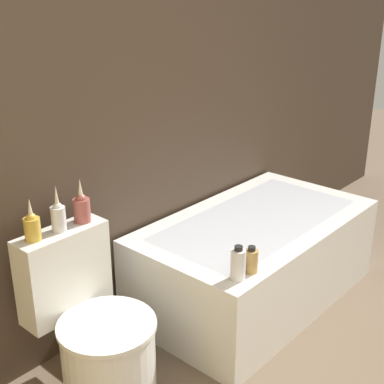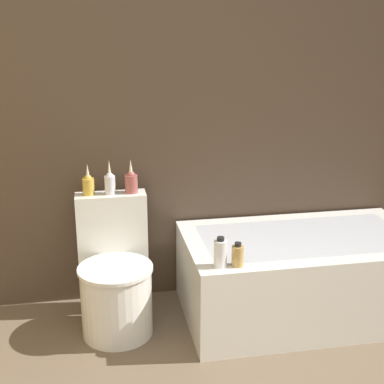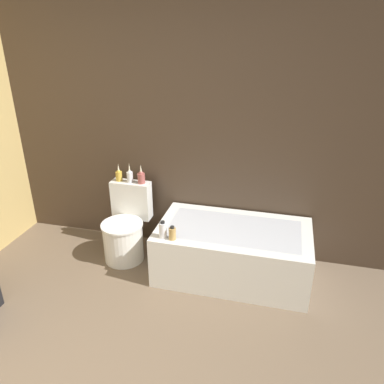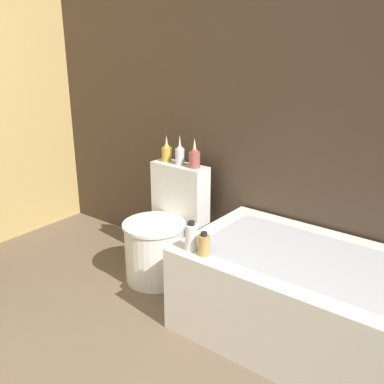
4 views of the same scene
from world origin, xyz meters
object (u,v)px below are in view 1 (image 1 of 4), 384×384
toilet (97,338)px  shampoo_bottle_tall (238,264)px  vase_silver (58,216)px  bathtub (255,258)px  vase_bronze (82,207)px  shampoo_bottle_short (251,261)px  vase_gold (32,226)px

toilet → shampoo_bottle_tall: 0.68m
shampoo_bottle_tall → vase_silver: bearing=133.6°
vase_silver → shampoo_bottle_tall: 0.80m
bathtub → vase_bronze: 1.16m
shampoo_bottle_short → vase_silver: bearing=137.7°
toilet → vase_gold: vase_gold is taller
vase_bronze → shampoo_bottle_short: vase_bronze is taller
bathtub → toilet: bearing=177.6°
bathtub → shampoo_bottle_tall: (-0.58, -0.30, 0.32)m
vase_silver → shampoo_bottle_tall: (0.52, -0.55, -0.25)m
vase_silver → vase_gold: bearing=177.0°
bathtub → toilet: 1.10m
vase_silver → vase_bronze: size_ratio=1.02×
vase_bronze → shampoo_bottle_short: size_ratio=1.55×
vase_bronze → shampoo_bottle_tall: 0.72m
bathtub → shampoo_bottle_short: (-0.49, -0.31, 0.30)m
shampoo_bottle_tall → vase_bronze: bearing=126.1°
toilet → vase_silver: 0.55m
vase_bronze → shampoo_bottle_tall: size_ratio=1.23×
shampoo_bottle_tall → vase_gold: bearing=139.3°
shampoo_bottle_tall → bathtub: bearing=27.5°
bathtub → vase_silver: size_ratio=6.90×
vase_silver → shampoo_bottle_short: size_ratio=1.59×
toilet → vase_silver: bearing=90.0°
vase_silver → toilet: bearing=-90.0°
shampoo_bottle_short → toilet: bearing=149.7°
vase_gold → vase_bronze: bearing=-1.1°
vase_silver → vase_bronze: 0.12m
shampoo_bottle_short → shampoo_bottle_tall: bearing=174.7°
bathtub → vase_gold: size_ratio=7.70×
toilet → shampoo_bottle_tall: toilet is taller
toilet → vase_bronze: vase_bronze is taller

